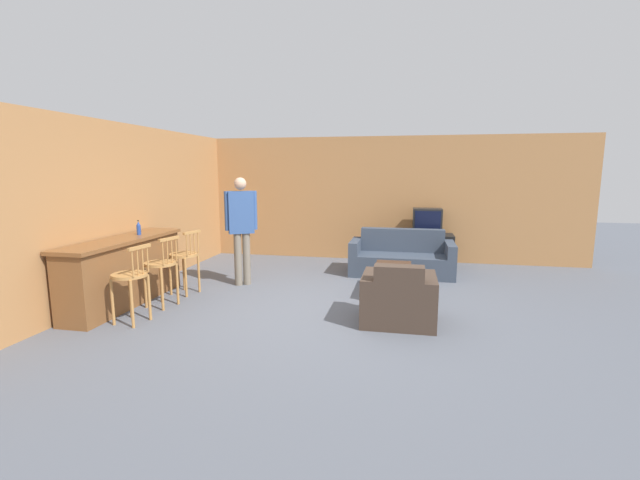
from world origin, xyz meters
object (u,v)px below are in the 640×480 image
at_px(bar_chair_mid, 161,268).
at_px(person_by_window, 241,224).
at_px(tv_unit, 426,249).
at_px(bottle, 139,228).
at_px(armchair_near, 399,301).
at_px(bar_chair_near, 131,280).
at_px(couch_far, 401,259).
at_px(tv, 427,221).
at_px(coffee_table, 393,271).
at_px(bar_chair_far, 185,259).

bearing_deg(bar_chair_mid, person_by_window, 62.96).
height_order(tv_unit, bottle, bottle).
bearing_deg(armchair_near, tv_unit, 82.35).
height_order(bar_chair_near, armchair_near, bar_chair_near).
relative_size(couch_far, tv_unit, 1.77).
distance_m(tv_unit, tv, 0.57).
bearing_deg(tv, armchair_near, -97.66).
height_order(bar_chair_near, tv_unit, bar_chair_near).
bearing_deg(coffee_table, couch_far, 85.23).
bearing_deg(coffee_table, bar_chair_far, -169.15).
relative_size(couch_far, bottle, 8.60).
bearing_deg(bar_chair_near, tv_unit, 48.32).
height_order(couch_far, bottle, bottle).
relative_size(tv_unit, bottle, 4.86).
height_order(tv, person_by_window, person_by_window).
bearing_deg(bar_chair_near, coffee_table, 31.48).
relative_size(bar_chair_far, person_by_window, 0.56).
relative_size(coffee_table, tv_unit, 1.02).
bearing_deg(tv, coffee_table, -104.58).
distance_m(couch_far, tv_unit, 1.02).
bearing_deg(tv_unit, coffee_table, -104.57).
bearing_deg(coffee_table, armchair_near, -84.88).
height_order(armchair_near, bottle, bottle).
height_order(bar_chair_far, tv_unit, bar_chair_far).
xyz_separation_m(armchair_near, person_by_window, (-2.59, 1.34, 0.73)).
bearing_deg(tv, bar_chair_far, -142.47).
bearing_deg(tv_unit, armchair_near, -97.65).
bearing_deg(bottle, bar_chair_mid, -31.85).
relative_size(bar_chair_mid, tv_unit, 0.94).
bearing_deg(bottle, bar_chair_near, -61.83).
xyz_separation_m(bar_chair_near, person_by_window, (0.67, 1.99, 0.47)).
distance_m(couch_far, armchair_near, 2.64).
bearing_deg(tv_unit, bar_chair_near, -131.68).
distance_m(bar_chair_near, couch_far, 4.64).
bearing_deg(armchair_near, bar_chair_mid, 179.57).
xyz_separation_m(bar_chair_far, tv, (3.74, 2.87, 0.34)).
bearing_deg(couch_far, bar_chair_near, -134.72).
bearing_deg(bar_chair_near, bar_chair_far, 90.01).
height_order(armchair_near, coffee_table, armchair_near).
bearing_deg(bottle, tv, 36.56).
relative_size(bar_chair_near, bar_chair_far, 1.00).
xyz_separation_m(coffee_table, tv_unit, (0.59, 2.27, -0.05)).
relative_size(bar_chair_far, coffee_table, 0.92).
height_order(bar_chair_mid, tv_unit, bar_chair_mid).
xyz_separation_m(bar_chair_far, couch_far, (3.26, 1.97, -0.26)).
xyz_separation_m(coffee_table, person_by_window, (-2.48, 0.07, 0.66)).
distance_m(bar_chair_far, tv_unit, 4.72).
xyz_separation_m(tv_unit, tv, (0.00, -0.00, 0.57)).
relative_size(tv_unit, tv, 1.86).
distance_m(coffee_table, person_by_window, 2.57).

